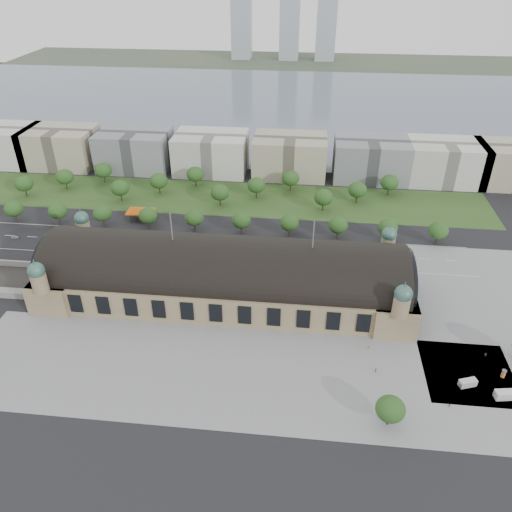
# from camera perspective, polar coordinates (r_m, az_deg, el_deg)

# --- Properties ---
(ground) EXTENTS (900.00, 900.00, 0.00)m
(ground) POSITION_cam_1_polar(r_m,az_deg,el_deg) (209.47, -3.58, -4.49)
(ground) COLOR black
(ground) RESTS_ON ground
(station) EXTENTS (150.00, 48.40, 44.30)m
(station) POSITION_cam_1_polar(r_m,az_deg,el_deg) (203.53, -3.67, -2.17)
(station) COLOR #96875D
(station) RESTS_ON ground
(plaza_south) EXTENTS (190.00, 48.00, 0.12)m
(plaza_south) POSITION_cam_1_polar(r_m,az_deg,el_deg) (175.29, -2.63, -13.25)
(plaza_south) COLOR gray
(plaza_south) RESTS_ON ground
(plaza_east) EXTENTS (56.00, 100.00, 0.12)m
(plaza_east) POSITION_cam_1_polar(r_m,az_deg,el_deg) (219.31, 24.18, -5.83)
(plaza_east) COLOR gray
(plaza_east) RESTS_ON ground
(road_slab) EXTENTS (260.00, 26.00, 0.10)m
(road_slab) POSITION_cam_1_polar(r_m,az_deg,el_deg) (244.02, -6.79, 1.12)
(road_slab) COLOR black
(road_slab) RESTS_ON ground
(grass_belt) EXTENTS (300.00, 45.00, 0.10)m
(grass_belt) POSITION_cam_1_polar(r_m,az_deg,el_deg) (290.65, -3.56, 6.62)
(grass_belt) COLOR #2C4B1E
(grass_belt) RESTS_ON ground
(petrol_station) EXTENTS (14.00, 13.00, 5.05)m
(petrol_station) POSITION_cam_1_polar(r_m,az_deg,el_deg) (274.38, -12.60, 4.94)
(petrol_station) COLOR #D6590C
(petrol_station) RESTS_ON ground
(lake) EXTENTS (700.00, 320.00, 0.08)m
(lake) POSITION_cam_1_polar(r_m,az_deg,el_deg) (481.00, 2.37, 17.03)
(lake) COLOR slate
(lake) RESTS_ON ground
(far_shore) EXTENTS (700.00, 120.00, 0.14)m
(far_shore) POSITION_cam_1_polar(r_m,az_deg,el_deg) (675.86, 3.69, 21.38)
(far_shore) COLOR #44513D
(far_shore) RESTS_ON ground
(far_tower_left) EXTENTS (24.00, 24.00, 80.00)m
(far_tower_left) POSITION_cam_1_polar(r_m,az_deg,el_deg) (684.92, -1.67, 24.96)
(far_tower_left) COLOR #9EA8B2
(far_tower_left) RESTS_ON ground
(far_tower_mid) EXTENTS (24.00, 24.00, 85.00)m
(far_tower_mid) POSITION_cam_1_polar(r_m,az_deg,el_deg) (679.25, 3.88, 25.06)
(far_tower_mid) COLOR #9EA8B2
(far_tower_mid) RESTS_ON ground
(far_tower_right) EXTENTS (24.00, 24.00, 75.00)m
(far_tower_right) POSITION_cam_1_polar(r_m,az_deg,el_deg) (679.31, 8.02, 24.42)
(far_tower_right) COLOR #9EA8B2
(far_tower_right) RESTS_ON ground
(office_0) EXTENTS (45.00, 32.00, 24.00)m
(office_0) POSITION_cam_1_polar(r_m,az_deg,el_deg) (377.11, -26.97, 11.26)
(office_0) COLOR silver
(office_0) RESTS_ON ground
(office_1) EXTENTS (45.00, 32.00, 24.00)m
(office_1) POSITION_cam_1_polar(r_m,az_deg,el_deg) (357.39, -21.44, 11.52)
(office_1) COLOR tan
(office_1) RESTS_ON ground
(office_2) EXTENTS (45.00, 32.00, 24.00)m
(office_2) POSITION_cam_1_polar(r_m,az_deg,el_deg) (337.83, -13.69, 11.70)
(office_2) COLOR gray
(office_2) RESTS_ON ground
(office_3) EXTENTS (45.00, 32.00, 24.00)m
(office_3) POSITION_cam_1_polar(r_m,az_deg,el_deg) (324.85, -5.15, 11.66)
(office_3) COLOR silver
(office_3) RESTS_ON ground
(office_4) EXTENTS (45.00, 32.00, 24.00)m
(office_4) POSITION_cam_1_polar(r_m,az_deg,el_deg) (319.25, 3.87, 11.35)
(office_4) COLOR tan
(office_4) RESTS_ON ground
(office_5) EXTENTS (45.00, 32.00, 24.00)m
(office_5) POSITION_cam_1_polar(r_m,az_deg,el_deg) (321.44, 12.97, 10.75)
(office_5) COLOR gray
(office_5) RESTS_ON ground
(office_6) EXTENTS (45.00, 32.00, 24.00)m
(office_6) POSITION_cam_1_polar(r_m,az_deg,el_deg) (329.93, 20.84, 10.02)
(office_6) COLOR silver
(office_6) RESTS_ON ground
(tree_row_0) EXTENTS (9.60, 9.60, 11.52)m
(tree_row_0) POSITION_cam_1_polar(r_m,az_deg,el_deg) (290.33, -25.96, 4.88)
(tree_row_0) COLOR #2D2116
(tree_row_0) RESTS_ON ground
(tree_row_1) EXTENTS (9.60, 9.60, 11.52)m
(tree_row_1) POSITION_cam_1_polar(r_m,az_deg,el_deg) (278.60, -21.73, 4.81)
(tree_row_1) COLOR #2D2116
(tree_row_1) RESTS_ON ground
(tree_row_2) EXTENTS (9.60, 9.60, 11.52)m
(tree_row_2) POSITION_cam_1_polar(r_m,az_deg,el_deg) (268.51, -17.15, 4.69)
(tree_row_2) COLOR #2D2116
(tree_row_2) RESTS_ON ground
(tree_row_3) EXTENTS (9.60, 9.60, 11.52)m
(tree_row_3) POSITION_cam_1_polar(r_m,az_deg,el_deg) (260.24, -12.25, 4.54)
(tree_row_3) COLOR #2D2116
(tree_row_3) RESTS_ON ground
(tree_row_4) EXTENTS (9.60, 9.60, 11.52)m
(tree_row_4) POSITION_cam_1_polar(r_m,az_deg,el_deg) (253.99, -7.08, 4.34)
(tree_row_4) COLOR #2D2116
(tree_row_4) RESTS_ON ground
(tree_row_5) EXTENTS (9.60, 9.60, 11.52)m
(tree_row_5) POSITION_cam_1_polar(r_m,az_deg,el_deg) (249.89, -1.69, 4.10)
(tree_row_5) COLOR #2D2116
(tree_row_5) RESTS_ON ground
(tree_row_6) EXTENTS (9.60, 9.60, 11.52)m
(tree_row_6) POSITION_cam_1_polar(r_m,az_deg,el_deg) (248.06, 3.83, 3.81)
(tree_row_6) COLOR #2D2116
(tree_row_6) RESTS_ON ground
(tree_row_7) EXTENTS (9.60, 9.60, 11.52)m
(tree_row_7) POSITION_cam_1_polar(r_m,az_deg,el_deg) (248.54, 9.37, 3.49)
(tree_row_7) COLOR #2D2116
(tree_row_7) RESTS_ON ground
(tree_row_8) EXTENTS (9.60, 9.60, 11.52)m
(tree_row_8) POSITION_cam_1_polar(r_m,az_deg,el_deg) (251.32, 14.83, 3.14)
(tree_row_8) COLOR #2D2116
(tree_row_8) RESTS_ON ground
(tree_row_9) EXTENTS (9.60, 9.60, 11.52)m
(tree_row_9) POSITION_cam_1_polar(r_m,az_deg,el_deg) (256.33, 20.13, 2.77)
(tree_row_9) COLOR #2D2116
(tree_row_9) RESTS_ON ground
(tree_belt_0) EXTENTS (10.40, 10.40, 12.48)m
(tree_belt_0) POSITION_cam_1_polar(r_m,az_deg,el_deg) (318.24, -25.00, 7.52)
(tree_belt_0) COLOR #2D2116
(tree_belt_0) RESTS_ON ground
(tree_belt_1) EXTENTS (10.40, 10.40, 12.48)m
(tree_belt_1) POSITION_cam_1_polar(r_m,az_deg,el_deg) (318.80, -21.03, 8.46)
(tree_belt_1) COLOR #2D2116
(tree_belt_1) RESTS_ON ground
(tree_belt_2) EXTENTS (10.40, 10.40, 12.48)m
(tree_belt_2) POSITION_cam_1_polar(r_m,az_deg,el_deg) (320.92, -17.08, 9.35)
(tree_belt_2) COLOR #2D2116
(tree_belt_2) RESTS_ON ground
(tree_belt_3) EXTENTS (10.40, 10.40, 12.48)m
(tree_belt_3) POSITION_cam_1_polar(r_m,az_deg,el_deg) (293.55, -15.28, 7.51)
(tree_belt_3) COLOR #2D2116
(tree_belt_3) RESTS_ON ground
(tree_belt_4) EXTENTS (10.40, 10.40, 12.48)m
(tree_belt_4) POSITION_cam_1_polar(r_m,az_deg,el_deg) (297.81, -11.06, 8.42)
(tree_belt_4) COLOR #2D2116
(tree_belt_4) RESTS_ON ground
(tree_belt_5) EXTENTS (10.40, 10.40, 12.48)m
(tree_belt_5) POSITION_cam_1_polar(r_m,az_deg,el_deg) (303.67, -6.96, 9.26)
(tree_belt_5) COLOR #2D2116
(tree_belt_5) RESTS_ON ground
(tree_belt_6) EXTENTS (10.40, 10.40, 12.48)m
(tree_belt_6) POSITION_cam_1_polar(r_m,az_deg,el_deg) (278.50, -4.16, 7.25)
(tree_belt_6) COLOR #2D2116
(tree_belt_6) RESTS_ON ground
(tree_belt_7) EXTENTS (10.40, 10.40, 12.48)m
(tree_belt_7) POSITION_cam_1_polar(r_m,az_deg,el_deg) (286.78, 0.03, 8.09)
(tree_belt_7) COLOR #2D2116
(tree_belt_7) RESTS_ON ground
(tree_belt_8) EXTENTS (10.40, 10.40, 12.48)m
(tree_belt_8) POSITION_cam_1_polar(r_m,az_deg,el_deg) (296.55, 3.98, 8.85)
(tree_belt_8) COLOR #2D2116
(tree_belt_8) RESTS_ON ground
(tree_belt_9) EXTENTS (10.40, 10.40, 12.48)m
(tree_belt_9) POSITION_cam_1_polar(r_m,az_deg,el_deg) (274.68, 7.72, 6.66)
(tree_belt_9) COLOR #2D2116
(tree_belt_9) RESTS_ON ground
(tree_belt_10) EXTENTS (10.40, 10.40, 12.48)m
(tree_belt_10) POSITION_cam_1_polar(r_m,az_deg,el_deg) (286.88, 11.52, 7.43)
(tree_belt_10) COLOR #2D2116
(tree_belt_10) RESTS_ON ground
(tree_belt_11) EXTENTS (10.40, 10.40, 12.48)m
(tree_belt_11) POSITION_cam_1_polar(r_m,az_deg,el_deg) (300.27, 15.01, 8.11)
(tree_belt_11) COLOR #2D2116
(tree_belt_11) RESTS_ON ground
(tree_plaza_s) EXTENTS (9.00, 9.00, 10.64)m
(tree_plaza_s) POSITION_cam_1_polar(r_m,az_deg,el_deg) (160.75, 15.11, -16.52)
(tree_plaza_s) COLOR #2D2116
(tree_plaza_s) RESTS_ON ground
(traffic_car_0) EXTENTS (3.85, 1.56, 1.31)m
(traffic_car_0) POSITION_cam_1_polar(r_m,az_deg,el_deg) (276.14, -25.83, 1.95)
(traffic_car_0) COLOR silver
(traffic_car_0) RESTS_ON ground
(traffic_car_1) EXTENTS (4.89, 2.00, 1.58)m
(traffic_car_1) POSITION_cam_1_polar(r_m,az_deg,el_deg) (262.68, -18.10, 2.23)
(traffic_car_1) COLOR gray
(traffic_car_1) RESTS_ON ground
(traffic_car_3) EXTENTS (5.31, 2.60, 1.49)m
(traffic_car_3) POSITION_cam_1_polar(r_m,az_deg,el_deg) (249.83, -12.44, 1.53)
(traffic_car_3) COLOR maroon
(traffic_car_3) RESTS_ON ground
(traffic_car_4) EXTENTS (3.84, 1.74, 1.28)m
(traffic_car_4) POSITION_cam_1_polar(r_m,az_deg,el_deg) (233.39, -2.46, -0.04)
(traffic_car_4) COLOR #171E41
(traffic_car_4) RESTS_ON ground
(traffic_car_6) EXTENTS (5.11, 2.54, 1.39)m
(traffic_car_6) POSITION_cam_1_polar(r_m,az_deg,el_deg) (238.31, 13.12, -0.18)
(traffic_car_6) COLOR white
(traffic_car_6) RESTS_ON ground
(parked_car_0) EXTENTS (5.09, 3.55, 1.59)m
(parked_car_0) POSITION_cam_1_polar(r_m,az_deg,el_deg) (249.31, -20.92, -0.04)
(parked_car_0) COLOR black
(parked_car_0) RESTS_ON ground
(parked_car_1) EXTENTS (6.30, 5.11, 1.59)m
(parked_car_1) POSITION_cam_1_polar(r_m,az_deg,el_deg) (249.33, -20.26, 0.11)
(parked_car_1) COLOR maroon
(parked_car_1) RESTS_ON ground
(parked_car_2) EXTENTS (5.21, 4.39, 1.43)m
(parked_car_2) POSITION_cam_1_polar(r_m,az_deg,el_deg) (247.05, -19.76, -0.11)
(parked_car_2) COLOR #1A1C4A
(parked_car_2) RESTS_ON ground
(parked_car_3) EXTENTS (4.28, 3.54, 1.38)m
(parked_car_3) POSITION_cam_1_polar(r_m,az_deg,el_deg) (236.14, -11.18, -0.25)
(parked_car_3) COLOR slate
(parked_car_3) RESTS_ON ground
(parked_car_4) EXTENTS (5.22, 3.79, 1.64)m
(parked_car_4) POSITION_cam_1_polar(r_m,az_deg,el_deg) (231.32, -9.43, -0.76)
(parked_car_4) COLOR silver
(parked_car_4) RESTS_ON ground
(parked_car_5) EXTENTS (5.29, 3.82, 1.34)m
(parked_car_5) POSITION_cam_1_polar(r_m,az_deg,el_deg) (239.20, -12.96, -0.04)
(parked_car_5) COLOR gray
(parked_car_5) RESTS_ON ground
(parked_car_6) EXTENTS (4.76, 4.19, 1.32)m
(parked_car_6) POSITION_cam_1_polar(r_m,az_deg,el_deg) (234.65, -12.21, -0.62)
(parked_car_6) COLOR black
(parked_car_6) RESTS_ON ground
(bus_west) EXTENTS (12.14, 3.41, 3.35)m
(bus_west) POSITION_cam_1_polar(r_m,az_deg,el_deg) (234.90, -8.28, 0.15)
(bus_west) COLOR #AC1B20
(bus_west) RESTS_ON ground
(bus_mid) EXTENTS (12.28, 3.33, 3.39)m
(bus_mid) POSITION_cam_1_polar(r_m,az_deg,el_deg) (230.18, -1.91, -0.21)
(bus_mid) COLOR silver
(bus_mid) RESTS_ON ground
(bus_east) EXTENTS (12.01, 3.58, 3.30)m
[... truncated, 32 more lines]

